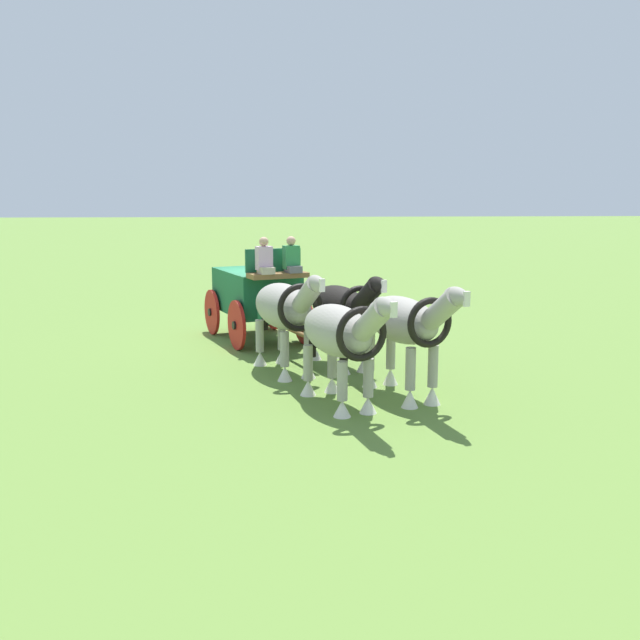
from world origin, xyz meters
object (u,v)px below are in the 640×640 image
object	(u,v)px
show_wagon	(258,293)
draft_horse_rear_near	(342,309)
draft_horse_lead_near	(405,325)
draft_horse_rear_off	(285,309)
draft_horse_lead_off	(341,334)

from	to	relation	value
show_wagon	draft_horse_rear_near	size ratio (longest dim) A/B	1.85
draft_horse_lead_near	draft_horse_rear_near	bearing A→B (deg)	-160.18
draft_horse_rear_off	draft_horse_lead_near	xyz separation A→B (m)	(2.02, 2.11, 0.01)
draft_horse_rear_near	draft_horse_rear_off	bearing A→B (deg)	-70.84
show_wagon	draft_horse_rear_off	distance (m)	3.58
show_wagon	draft_horse_lead_off	distance (m)	6.16
show_wagon	draft_horse_lead_near	distance (m)	6.17
draft_horse_rear_near	draft_horse_lead_off	size ratio (longest dim) A/B	1.01
draft_horse_rear_near	draft_horse_rear_off	world-z (taller)	draft_horse_rear_off
show_wagon	draft_horse_rear_near	bearing A→B (deg)	30.24
draft_horse_lead_off	draft_horse_lead_near	bearing A→B (deg)	109.43
draft_horse_lead_off	draft_horse_rear_near	bearing A→B (deg)	173.19
draft_horse_lead_near	show_wagon	bearing A→B (deg)	-154.14
draft_horse_rear_off	draft_horse_rear_near	bearing A→B (deg)	109.16
draft_horse_rear_near	draft_horse_lead_near	distance (m)	2.60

